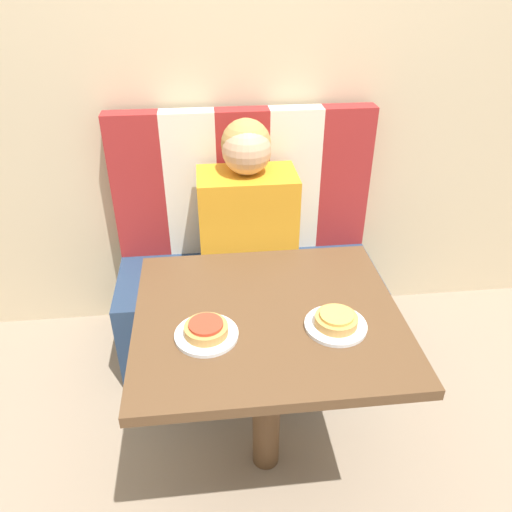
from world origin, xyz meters
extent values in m
plane|color=gray|center=(0.00, 0.00, 0.00)|extent=(12.00, 12.00, 0.00)
cube|color=#C6B28E|center=(0.00, 0.99, 1.30)|extent=(7.00, 0.05, 2.60)
cube|color=navy|center=(0.00, 0.68, 0.21)|extent=(1.17, 0.52, 0.43)
cube|color=maroon|center=(-0.47, 0.89, 0.76)|extent=(0.23, 0.09, 0.67)
cube|color=beige|center=(-0.23, 0.89, 0.76)|extent=(0.23, 0.09, 0.67)
cube|color=maroon|center=(0.00, 0.89, 0.76)|extent=(0.23, 0.09, 0.67)
cube|color=beige|center=(0.23, 0.89, 0.76)|extent=(0.23, 0.09, 0.67)
cube|color=maroon|center=(0.47, 0.89, 0.76)|extent=(0.23, 0.09, 0.67)
cube|color=brown|center=(0.00, 0.00, 0.69)|extent=(0.82, 0.73, 0.03)
cylinder|color=brown|center=(0.00, 0.00, 0.34)|extent=(0.10, 0.10, 0.68)
cube|color=orange|center=(0.00, 0.68, 0.66)|extent=(0.41, 0.25, 0.47)
sphere|color=tan|center=(0.00, 0.68, 0.99)|extent=(0.20, 0.20, 0.20)
sphere|color=#AD8447|center=(0.00, 0.70, 1.01)|extent=(0.20, 0.20, 0.20)
cylinder|color=white|center=(-0.19, -0.09, 0.72)|extent=(0.19, 0.19, 0.01)
cylinder|color=white|center=(0.19, -0.09, 0.72)|extent=(0.19, 0.19, 0.01)
cylinder|color=#C68E47|center=(-0.19, -0.09, 0.74)|extent=(0.13, 0.13, 0.03)
cylinder|color=#B73823|center=(-0.19, -0.09, 0.76)|extent=(0.10, 0.10, 0.01)
cylinder|color=#C68E47|center=(0.19, -0.09, 0.74)|extent=(0.13, 0.13, 0.03)
cylinder|color=gold|center=(0.19, -0.09, 0.76)|extent=(0.10, 0.10, 0.01)
camera|label=1|loc=(-0.17, -1.21, 1.68)|focal=35.00mm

